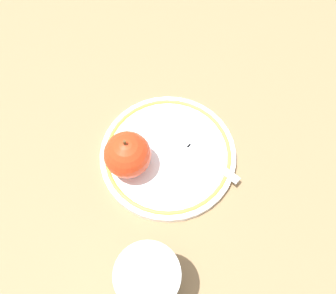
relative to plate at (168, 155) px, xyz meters
name	(u,v)px	position (x,y,z in m)	size (l,w,h in m)	color
ground_plane	(156,168)	(0.02, 0.02, -0.01)	(2.00, 2.00, 0.00)	#91714B
plate	(168,155)	(0.00, 0.00, 0.00)	(0.21, 0.21, 0.01)	white
apple_red_whole	(128,153)	(0.06, 0.02, 0.04)	(0.07, 0.07, 0.08)	red
fork	(196,152)	(-0.04, 0.00, 0.01)	(0.14, 0.13, 0.00)	silver
drinking_glass	(149,280)	(0.03, 0.19, 0.04)	(0.08, 0.08, 0.10)	silver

